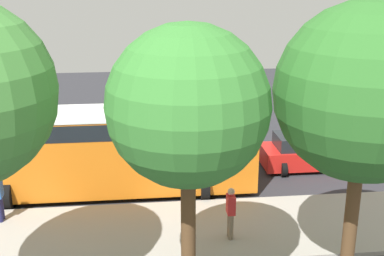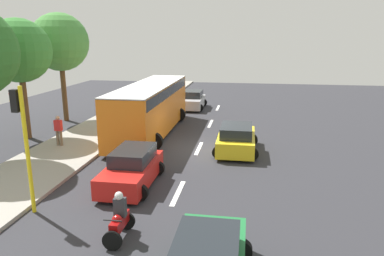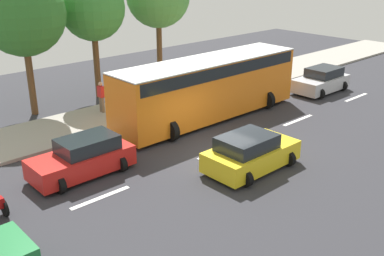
% 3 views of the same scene
% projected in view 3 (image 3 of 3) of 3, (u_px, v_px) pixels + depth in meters
% --- Properties ---
extents(ground_plane, '(40.00, 60.00, 0.10)m').
position_uv_depth(ground_plane, '(218.00, 153.00, 20.11)').
color(ground_plane, '#2D2D33').
extents(sidewalk, '(4.00, 60.00, 0.15)m').
position_uv_depth(sidewalk, '(127.00, 112.00, 24.89)').
color(sidewalk, '#9E998E').
rests_on(sidewalk, ground).
extents(lane_stripe_far_north, '(0.20, 2.40, 0.01)m').
position_uv_depth(lane_stripe_far_north, '(356.00, 97.00, 27.64)').
color(lane_stripe_far_north, white).
rests_on(lane_stripe_far_north, ground).
extents(lane_stripe_north, '(0.20, 2.40, 0.01)m').
position_uv_depth(lane_stripe_north, '(298.00, 120.00, 23.86)').
color(lane_stripe_north, white).
rests_on(lane_stripe_north, ground).
extents(lane_stripe_mid, '(0.20, 2.40, 0.01)m').
position_uv_depth(lane_stripe_mid, '(218.00, 152.00, 20.09)').
color(lane_stripe_mid, white).
rests_on(lane_stripe_mid, ground).
extents(lane_stripe_south, '(0.20, 2.40, 0.01)m').
position_uv_depth(lane_stripe_south, '(101.00, 198.00, 16.32)').
color(lane_stripe_south, white).
rests_on(lane_stripe_south, ground).
extents(car_yellow_cab, '(2.36, 4.01, 1.52)m').
position_uv_depth(car_yellow_cab, '(250.00, 153.00, 18.24)').
color(car_yellow_cab, yellow).
rests_on(car_yellow_cab, ground).
extents(car_red, '(2.17, 4.02, 1.52)m').
position_uv_depth(car_red, '(83.00, 158.00, 17.81)').
color(car_red, red).
rests_on(car_red, ground).
extents(car_silver, '(2.27, 3.90, 1.52)m').
position_uv_depth(car_silver, '(321.00, 81.00, 28.54)').
color(car_silver, '#B7B7BC').
rests_on(car_silver, ground).
extents(city_bus, '(3.20, 11.00, 3.16)m').
position_uv_depth(city_bus, '(209.00, 84.00, 23.60)').
color(city_bus, orange).
rests_on(city_bus, ground).
extents(pedestrian_near_signal, '(0.40, 0.24, 1.69)m').
position_uv_depth(pedestrian_near_signal, '(101.00, 96.00, 24.34)').
color(pedestrian_near_signal, '#72604C').
rests_on(pedestrian_near_signal, sidewalk).
extents(pedestrian_by_tree, '(0.40, 0.24, 1.69)m').
position_uv_depth(pedestrian_by_tree, '(223.00, 79.00, 27.65)').
color(pedestrian_by_tree, '#1E1E4C').
rests_on(pedestrian_by_tree, sidewalk).
extents(street_tree_south, '(4.37, 4.37, 7.57)m').
position_uv_depth(street_tree_south, '(22.00, 14.00, 22.88)').
color(street_tree_south, brown).
rests_on(street_tree_south, ground).
extents(street_tree_north, '(3.72, 3.72, 7.14)m').
position_uv_depth(street_tree_north, '(92.00, 9.00, 25.88)').
color(street_tree_north, brown).
rests_on(street_tree_north, ground).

